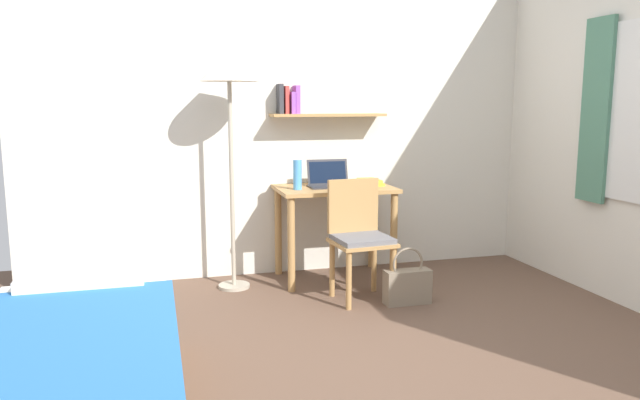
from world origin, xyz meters
name	(u,v)px	position (x,y,z in m)	size (l,w,h in m)	color
ground_plane	(383,370)	(0.00, 0.00, 0.00)	(5.28, 5.28, 0.00)	brown
wall_back	(296,116)	(0.00, 2.02, 1.30)	(4.40, 0.27, 2.60)	silver
bed	(68,387)	(-1.52, -0.29, 0.24)	(0.91, 1.87, 0.54)	#B2844C
desk	(335,205)	(0.24, 1.70, 0.60)	(0.92, 0.59, 0.75)	#B2844C
desk_chair	(359,234)	(0.27, 1.18, 0.48)	(0.44, 0.42, 0.86)	#B2844C
standing_lamp	(229,78)	(-0.58, 1.67, 1.59)	(0.43, 0.43, 1.78)	#B2A893
laptop	(329,180)	(0.20, 1.73, 0.80)	(0.34, 0.22, 0.21)	#2D2D33
water_bottle	(297,175)	(-0.08, 1.64, 0.86)	(0.07, 0.07, 0.23)	#4C99DB
book_stack	(370,182)	(0.55, 1.73, 0.77)	(0.18, 0.24, 0.05)	gold
handbag	(407,285)	(0.56, 0.97, 0.14)	(0.33, 0.12, 0.41)	gray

